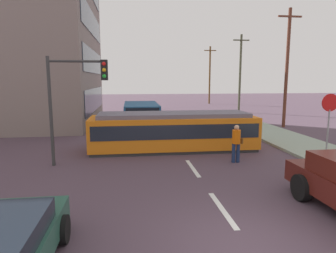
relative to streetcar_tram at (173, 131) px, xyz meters
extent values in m
plane|color=#4E3B48|center=(0.30, 0.57, -1.00)|extent=(120.00, 120.00, 0.00)
cube|color=silver|center=(0.30, -7.43, -0.99)|extent=(0.16, 2.40, 0.01)
cube|color=silver|center=(0.30, -3.43, -0.99)|extent=(0.16, 2.40, 0.01)
cube|color=silver|center=(0.30, 6.00, -0.99)|extent=(0.16, 2.40, 0.01)
cube|color=silver|center=(0.30, 12.00, -0.99)|extent=(0.16, 2.40, 0.01)
cube|color=#2D3847|center=(-5.24, 11.88, 0.92)|extent=(0.06, 12.54, 1.92)
cube|color=#2D3847|center=(-5.24, 11.88, 4.12)|extent=(0.06, 12.54, 1.92)
cube|color=#2D3847|center=(-5.24, 11.88, 7.32)|extent=(0.06, 12.54, 1.92)
cube|color=orange|center=(0.00, 0.00, -0.06)|extent=(8.48, 2.52, 1.58)
cube|color=#2D2D2D|center=(0.00, 0.00, -0.92)|extent=(8.31, 2.39, 0.15)
cube|color=#5E5968|center=(0.00, 0.00, 0.84)|extent=(7.63, 2.14, 0.20)
cube|color=#1E232D|center=(0.00, 0.00, 0.13)|extent=(8.14, 2.56, 0.70)
cube|color=#215484|center=(-1.37, 7.57, 0.06)|extent=(2.52, 5.47, 1.52)
cube|color=black|center=(-1.38, 4.89, 0.29)|extent=(2.25, 0.13, 0.91)
cube|color=black|center=(-1.37, 7.57, 0.34)|extent=(2.56, 4.65, 0.61)
cylinder|color=black|center=(-1.37, 5.82, -0.55)|extent=(2.55, 0.91, 0.90)
cylinder|color=black|center=(-1.36, 9.32, -0.55)|extent=(2.55, 0.91, 0.90)
cylinder|color=#1A294E|center=(2.26, -2.79, -0.57)|extent=(0.16, 0.16, 0.85)
cylinder|color=#1A294E|center=(2.46, -2.79, -0.57)|extent=(0.16, 0.16, 0.85)
cylinder|color=orange|center=(2.36, -2.79, 0.15)|extent=(0.36, 0.36, 0.60)
sphere|color=tan|center=(2.36, -2.79, 0.56)|extent=(0.22, 0.22, 0.22)
cube|color=brown|center=(2.58, -2.74, -0.05)|extent=(0.22, 0.20, 0.24)
cylinder|color=black|center=(2.86, -7.09, -0.60)|extent=(0.28, 0.80, 0.80)
cylinder|color=black|center=(-3.75, -8.66, -0.68)|extent=(0.22, 0.64, 0.64)
cylinder|color=gray|center=(6.27, -3.34, 0.24)|extent=(0.07, 0.07, 2.20)
cylinder|color=red|center=(6.27, -3.34, 1.64)|extent=(0.76, 0.04, 0.76)
cylinder|color=#333333|center=(-5.48, -2.28, 1.28)|extent=(0.14, 0.14, 4.55)
cylinder|color=#333333|center=(-4.36, -2.28, 3.35)|extent=(2.24, 0.10, 0.10)
cube|color=black|center=(-3.24, -2.28, 3.00)|extent=(0.28, 0.24, 0.84)
sphere|color=red|center=(-3.24, -2.41, 3.25)|extent=(0.16, 0.16, 0.16)
sphere|color=gold|center=(-3.24, -2.41, 3.00)|extent=(0.16, 0.16, 0.16)
sphere|color=green|center=(-3.24, -2.41, 2.75)|extent=(0.16, 0.16, 0.16)
cylinder|color=brown|center=(9.48, 6.31, 3.38)|extent=(0.24, 0.24, 8.76)
cube|color=brown|center=(9.48, 6.31, 7.16)|extent=(1.80, 0.12, 0.12)
cylinder|color=#4E4F39|center=(9.85, 16.88, 3.21)|extent=(0.24, 0.24, 8.41)
cube|color=#4E4F39|center=(9.85, 16.88, 6.81)|extent=(1.80, 0.12, 0.12)
cylinder|color=brown|center=(9.75, 29.16, 3.23)|extent=(0.24, 0.24, 8.47)
cube|color=brown|center=(9.75, 29.16, 6.87)|extent=(1.80, 0.12, 0.12)
camera|label=1|loc=(-2.23, -15.12, 2.61)|focal=32.03mm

